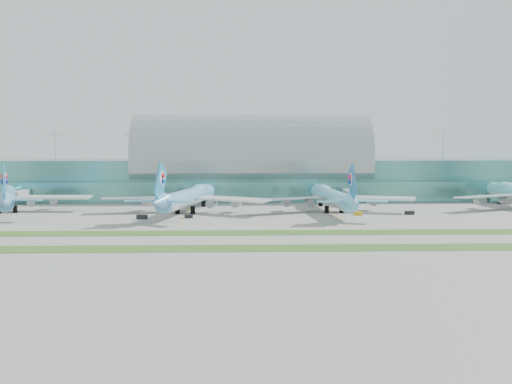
{
  "coord_description": "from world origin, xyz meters",
  "views": [
    {
      "loc": [
        -8.34,
        -200.99,
        28.86
      ],
      "look_at": [
        0.0,
        55.0,
        9.0
      ],
      "focal_mm": 45.0,
      "sensor_mm": 36.0,
      "label": 1
    }
  ],
  "objects_px": {
    "terminal": "(251,171)",
    "airliner_a": "(7,196)",
    "airliner_b": "(188,196)",
    "airliner_c": "(332,196)"
  },
  "relations": [
    {
      "from": "airliner_b",
      "to": "airliner_c",
      "type": "xyz_separation_m",
      "value": [
        59.5,
        0.88,
        -0.27
      ]
    },
    {
      "from": "airliner_a",
      "to": "terminal",
      "type": "bearing_deg",
      "value": 12.74
    },
    {
      "from": "terminal",
      "to": "airliner_b",
      "type": "height_order",
      "value": "terminal"
    },
    {
      "from": "airliner_a",
      "to": "airliner_c",
      "type": "distance_m",
      "value": 134.91
    },
    {
      "from": "terminal",
      "to": "airliner_a",
      "type": "relative_size",
      "value": 4.49
    },
    {
      "from": "terminal",
      "to": "airliner_b",
      "type": "bearing_deg",
      "value": -112.49
    },
    {
      "from": "airliner_c",
      "to": "airliner_b",
      "type": "bearing_deg",
      "value": 177.33
    },
    {
      "from": "airliner_c",
      "to": "airliner_a",
      "type": "bearing_deg",
      "value": 174.79
    },
    {
      "from": "airliner_b",
      "to": "airliner_c",
      "type": "bearing_deg",
      "value": 12.6
    },
    {
      "from": "airliner_b",
      "to": "airliner_c",
      "type": "height_order",
      "value": "airliner_b"
    }
  ]
}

